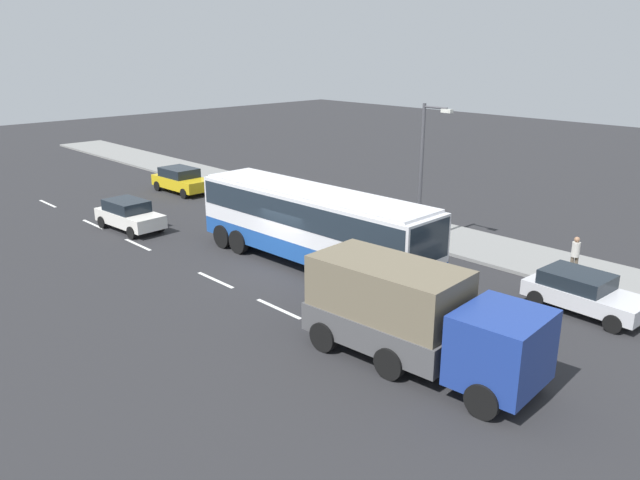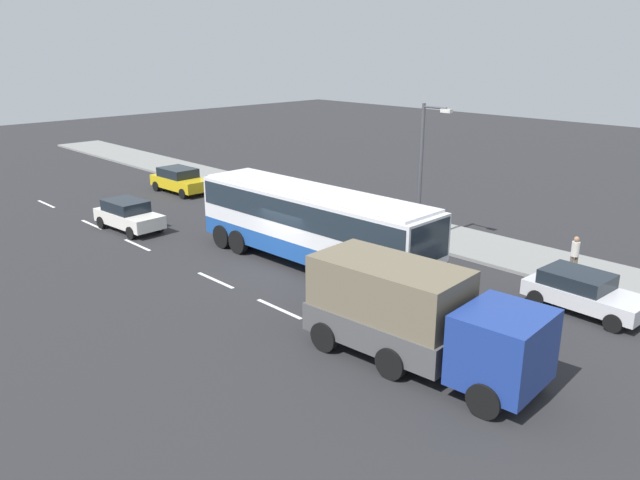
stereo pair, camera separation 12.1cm
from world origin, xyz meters
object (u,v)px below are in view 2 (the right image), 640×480
Objects in this scene: car_silver_hatch at (583,291)px; car_white_minivan at (128,215)px; coach_bus at (313,219)px; pedestrian_near_curb at (575,253)px; street_lamp at (424,165)px; car_yellow_taxi at (180,180)px; cargo_truck at (417,315)px.

car_white_minivan reaches higher than car_silver_hatch.
coach_bus is 10.81m from pedestrian_near_curb.
street_lamp is (-7.07, -0.88, 2.78)m from pedestrian_near_curb.
street_lamp reaches higher than car_silver_hatch.
coach_bus is 6.13m from street_lamp.
car_silver_hatch is 3.38m from pedestrian_near_curb.
coach_bus is 16.43m from car_yellow_taxi.
car_white_minivan is (-18.91, 0.66, -0.79)m from cargo_truck.
car_yellow_taxi is 0.68× the size of street_lamp.
car_yellow_taxi is (-26.24, -0.24, 0.07)m from car_silver_hatch.
coach_bus reaches higher than pedestrian_near_curb.
car_yellow_taxi is (-16.02, 3.39, -1.26)m from coach_bus.
pedestrian_near_curb reaches higher than car_white_minivan.
street_lamp is at bearing 74.05° from coach_bus.
car_white_minivan is at bearing -159.31° from car_silver_hatch.
car_silver_hatch is (1.80, 7.41, -0.84)m from cargo_truck.
car_white_minivan is 0.96× the size of car_yellow_taxi.
street_lamp is (11.97, 8.78, 3.07)m from car_white_minivan.
pedestrian_near_curb is (8.54, 6.55, -0.98)m from coach_bus.
car_white_minivan is 0.65× the size of street_lamp.
car_yellow_taxi is at bearing 166.69° from coach_bus.
coach_bus is at bearing -13.50° from car_yellow_taxi.
pedestrian_near_curb is 7.65m from street_lamp.
car_silver_hatch is 2.54× the size of pedestrian_near_curb.
street_lamp is at bearing 5.86° from car_yellow_taxi.
coach_bus is 1.85× the size of street_lamp.
coach_bus is 9.24m from cargo_truck.
coach_bus reaches higher than car_yellow_taxi.
cargo_truck is at bearing -30.18° from pedestrian_near_curb.
car_yellow_taxi is (-24.44, 7.17, -0.77)m from cargo_truck.
pedestrian_near_curb is at bearing 5.78° from car_yellow_taxi.
street_lamp is at bearing 122.17° from cargo_truck.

